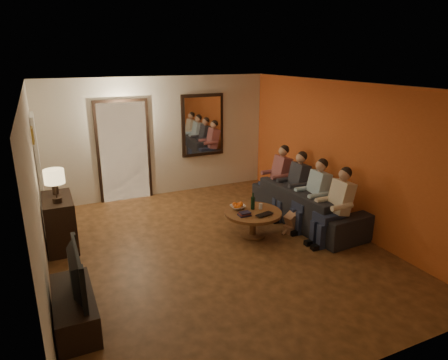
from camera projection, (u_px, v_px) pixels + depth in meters
name	position (u px, v px, depth m)	size (l,w,h in m)	color
floor	(215.00, 248.00, 6.52)	(5.00, 6.00, 0.01)	#432912
ceiling	(214.00, 86.00, 5.74)	(5.00, 6.00, 0.01)	white
back_wall	(160.00, 137.00, 8.72)	(5.00, 0.02, 2.60)	beige
front_wall	(350.00, 259.00, 3.53)	(5.00, 0.02, 2.60)	beige
left_wall	(36.00, 195.00, 5.13)	(0.02, 6.00, 2.60)	beige
right_wall	(342.00, 156.00, 7.13)	(0.02, 6.00, 2.60)	beige
orange_accent	(342.00, 156.00, 7.13)	(0.01, 6.00, 2.60)	#CF5A23
kitchen_doorway	(124.00, 152.00, 8.46)	(1.00, 0.06, 2.10)	#FFE0A5
door_trim	(124.00, 152.00, 8.45)	(1.12, 0.04, 2.22)	black
fridge_glimpse	(136.00, 158.00, 8.61)	(0.45, 0.03, 1.70)	silver
mirror_frame	(203.00, 125.00, 9.03)	(1.00, 0.05, 1.40)	black
mirror_glass	(203.00, 125.00, 9.01)	(0.86, 0.02, 1.26)	white
white_door	(39.00, 171.00, 7.22)	(0.06, 0.85, 2.04)	white
framed_art	(32.00, 135.00, 6.10)	(0.03, 0.28, 0.24)	#B28C33
art_canvas	(33.00, 135.00, 6.10)	(0.01, 0.22, 0.18)	brown
dresser	(60.00, 222.00, 6.48)	(0.45, 0.95, 0.85)	black
table_lamp	(55.00, 186.00, 6.08)	(0.30, 0.30, 0.54)	beige
flower_vase	(54.00, 181.00, 6.48)	(0.14, 0.14, 0.44)	#B91331
tv_stand	(75.00, 309.00, 4.65)	(0.45, 1.18, 0.39)	black
tv	(70.00, 273.00, 4.51)	(0.13, 0.97, 0.56)	black
sofa	(308.00, 204.00, 7.46)	(0.95, 2.43, 0.71)	black
person_a	(337.00, 209.00, 6.57)	(0.60, 0.40, 1.20)	tan
person_b	(315.00, 198.00, 7.09)	(0.60, 0.40, 1.20)	tan
person_c	(295.00, 188.00, 7.60)	(0.60, 0.40, 1.20)	tan
person_d	(278.00, 179.00, 8.12)	(0.60, 0.40, 1.20)	tan
dog	(296.00, 216.00, 7.12)	(0.56, 0.24, 0.56)	#AA704E
coffee_table	(253.00, 224.00, 6.93)	(0.99, 0.99, 0.45)	brown
bowl	(238.00, 207.00, 6.97)	(0.26, 0.26, 0.06)	white
oranges	(238.00, 204.00, 6.95)	(0.20, 0.20, 0.08)	orange
wine_bottle	(253.00, 201.00, 6.92)	(0.07, 0.07, 0.31)	black
wine_glass	(261.00, 206.00, 6.96)	(0.06, 0.06, 0.10)	silver
book_stack	(244.00, 214.00, 6.67)	(0.20, 0.15, 0.07)	black
laptop	(266.00, 216.00, 6.65)	(0.33, 0.21, 0.03)	black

